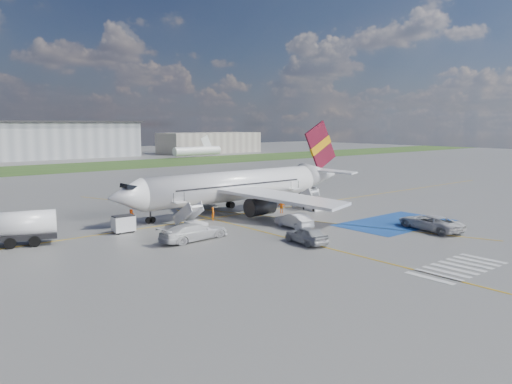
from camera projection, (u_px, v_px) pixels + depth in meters
ground at (311, 229)px, 54.62m from camera, size 400.00×400.00×0.00m
grass_strip at (40, 169)px, 126.83m from camera, size 400.00×30.00×0.01m
taxiway_line_main at (243, 214)px, 63.74m from camera, size 120.00×0.20×0.01m
taxiway_line_cross at (353, 255)px, 43.84m from camera, size 0.20×60.00×0.01m
taxiway_line_diag at (243, 214)px, 63.74m from camera, size 20.71×56.45×0.01m
staging_box at (395, 223)px, 57.93m from camera, size 14.00×8.00×0.01m
crosswalk at (458, 268)px, 39.79m from camera, size 9.00×4.00×0.01m
terminal_centre at (64, 140)px, 169.14m from camera, size 48.00×18.00×12.00m
terminal_east at (210, 143)px, 199.04m from camera, size 40.00×16.00×8.00m
airliner at (242, 185)px, 65.76m from camera, size 36.81×32.95×11.92m
airstairs_fwd at (194, 222)px, 55.11m from camera, size 1.90×5.20×3.60m
airstairs_aft at (310, 205)px, 66.87m from camera, size 1.90×5.20×3.60m
fuel_tanker at (2, 232)px, 46.46m from camera, size 9.83×5.27×3.25m
gpu_cart at (123, 225)px, 52.61m from camera, size 2.27×1.50×1.86m
belt_loader at (306, 191)px, 82.30m from camera, size 4.98×2.45×1.45m
car_silver_a at (306, 235)px, 47.84m from camera, size 2.66×5.19×1.69m
car_silver_b at (294, 220)px, 55.18m from camera, size 2.22×5.12×1.64m
van_white_a at (430, 220)px, 53.97m from camera, size 4.01×6.39×2.22m
van_white_b at (194, 229)px, 49.21m from camera, size 5.92×2.83×2.25m
crew_fwd at (213, 214)px, 59.41m from camera, size 0.66×0.68×1.56m
crew_nose at (132, 218)px, 56.04m from camera, size 1.17×1.15×1.90m
crew_aft at (282, 207)px, 64.09m from camera, size 0.94×1.03×1.69m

